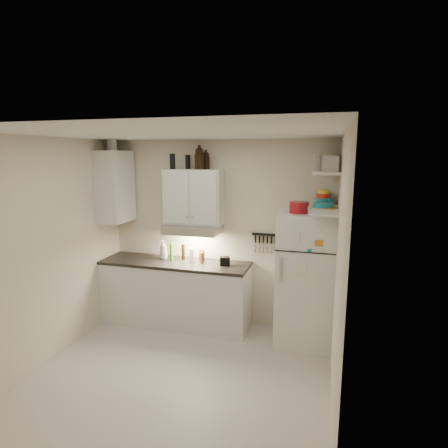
# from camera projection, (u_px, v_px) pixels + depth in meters

# --- Properties ---
(floor) EXTENTS (3.20, 3.00, 0.02)m
(floor) POSITION_uv_depth(u_px,v_px,m) (180.00, 376.00, 4.13)
(floor) COLOR beige
(floor) RESTS_ON ground
(ceiling) EXTENTS (3.20, 3.00, 0.02)m
(ceiling) POSITION_uv_depth(u_px,v_px,m) (174.00, 132.00, 3.65)
(ceiling) COLOR white
(ceiling) RESTS_ON ground
(back_wall) EXTENTS (3.20, 0.02, 2.60)m
(back_wall) POSITION_uv_depth(u_px,v_px,m) (219.00, 233.00, 5.32)
(back_wall) COLOR beige
(back_wall) RESTS_ON ground
(left_wall) EXTENTS (0.02, 3.00, 2.60)m
(left_wall) POSITION_uv_depth(u_px,v_px,m) (48.00, 251.00, 4.32)
(left_wall) COLOR beige
(left_wall) RESTS_ON ground
(right_wall) EXTENTS (0.02, 3.00, 2.60)m
(right_wall) POSITION_uv_depth(u_px,v_px,m) (339.00, 275.00, 3.46)
(right_wall) COLOR beige
(right_wall) RESTS_ON ground
(base_cabinet) EXTENTS (2.10, 0.60, 0.88)m
(base_cabinet) POSITION_uv_depth(u_px,v_px,m) (176.00, 294.00, 5.33)
(base_cabinet) COLOR silver
(base_cabinet) RESTS_ON floor
(countertop) EXTENTS (2.10, 0.62, 0.04)m
(countertop) POSITION_uv_depth(u_px,v_px,m) (175.00, 263.00, 5.24)
(countertop) COLOR black
(countertop) RESTS_ON base_cabinet
(upper_cabinet) EXTENTS (0.80, 0.33, 0.75)m
(upper_cabinet) POSITION_uv_depth(u_px,v_px,m) (194.00, 197.00, 5.14)
(upper_cabinet) COLOR silver
(upper_cabinet) RESTS_ON back_wall
(side_cabinet) EXTENTS (0.33, 0.55, 1.00)m
(side_cabinet) POSITION_uv_depth(u_px,v_px,m) (115.00, 187.00, 5.29)
(side_cabinet) COLOR silver
(side_cabinet) RESTS_ON left_wall
(range_hood) EXTENTS (0.76, 0.46, 0.12)m
(range_hood) POSITION_uv_depth(u_px,v_px,m) (193.00, 229.00, 5.15)
(range_hood) COLOR silver
(range_hood) RESTS_ON back_wall
(fridge) EXTENTS (0.70, 0.68, 1.70)m
(fridge) POSITION_uv_depth(u_px,v_px,m) (305.00, 279.00, 4.74)
(fridge) COLOR white
(fridge) RESTS_ON floor
(shelf_hi) EXTENTS (0.30, 0.95, 0.03)m
(shelf_hi) POSITION_uv_depth(u_px,v_px,m) (327.00, 172.00, 4.31)
(shelf_hi) COLOR silver
(shelf_hi) RESTS_ON right_wall
(shelf_lo) EXTENTS (0.30, 0.95, 0.03)m
(shelf_lo) POSITION_uv_depth(u_px,v_px,m) (325.00, 210.00, 4.39)
(shelf_lo) COLOR silver
(shelf_lo) RESTS_ON right_wall
(knife_strip) EXTENTS (0.42, 0.02, 0.03)m
(knife_strip) POSITION_uv_depth(u_px,v_px,m) (267.00, 235.00, 5.10)
(knife_strip) COLOR black
(knife_strip) RESTS_ON back_wall
(dutch_oven) EXTENTS (0.24, 0.24, 0.14)m
(dutch_oven) POSITION_uv_depth(u_px,v_px,m) (299.00, 207.00, 4.51)
(dutch_oven) COLOR maroon
(dutch_oven) RESTS_ON fridge
(book_stack) EXTENTS (0.26, 0.29, 0.08)m
(book_stack) POSITION_uv_depth(u_px,v_px,m) (328.00, 211.00, 4.41)
(book_stack) COLOR orange
(book_stack) RESTS_ON fridge
(spice_jar) EXTENTS (0.07, 0.07, 0.09)m
(spice_jar) POSITION_uv_depth(u_px,v_px,m) (310.00, 210.00, 4.46)
(spice_jar) COLOR silver
(spice_jar) RESTS_ON fridge
(stock_pot) EXTENTS (0.27, 0.27, 0.19)m
(stock_pot) POSITION_uv_depth(u_px,v_px,m) (329.00, 162.00, 4.59)
(stock_pot) COLOR silver
(stock_pot) RESTS_ON shelf_hi
(tin_a) EXTENTS (0.21, 0.20, 0.19)m
(tin_a) POSITION_uv_depth(u_px,v_px,m) (323.00, 162.00, 4.25)
(tin_a) COLOR #AAAAAD
(tin_a) RESTS_ON shelf_hi
(tin_b) EXTENTS (0.18, 0.18, 0.17)m
(tin_b) POSITION_uv_depth(u_px,v_px,m) (330.00, 164.00, 4.02)
(tin_b) COLOR #AAAAAD
(tin_b) RESTS_ON shelf_hi
(bowl_teal) EXTENTS (0.22, 0.22, 0.09)m
(bowl_teal) POSITION_uv_depth(u_px,v_px,m) (324.00, 201.00, 4.68)
(bowl_teal) COLOR teal
(bowl_teal) RESTS_ON shelf_lo
(bowl_orange) EXTENTS (0.17, 0.17, 0.05)m
(bowl_orange) POSITION_uv_depth(u_px,v_px,m) (323.00, 196.00, 4.71)
(bowl_orange) COLOR red
(bowl_orange) RESTS_ON bowl_teal
(bowl_yellow) EXTENTS (0.14, 0.14, 0.04)m
(bowl_yellow) POSITION_uv_depth(u_px,v_px,m) (323.00, 192.00, 4.70)
(bowl_yellow) COLOR yellow
(bowl_yellow) RESTS_ON bowl_orange
(plates) EXTENTS (0.25, 0.25, 0.06)m
(plates) POSITION_uv_depth(u_px,v_px,m) (323.00, 205.00, 4.42)
(plates) COLOR teal
(plates) RESTS_ON shelf_lo
(growler_a) EXTENTS (0.16, 0.16, 0.30)m
(growler_a) POSITION_uv_depth(u_px,v_px,m) (199.00, 158.00, 4.95)
(growler_a) COLOR black
(growler_a) RESTS_ON upper_cabinet
(growler_b) EXTENTS (0.13, 0.13, 0.24)m
(growler_b) POSITION_uv_depth(u_px,v_px,m) (206.00, 160.00, 5.05)
(growler_b) COLOR black
(growler_b) RESTS_ON upper_cabinet
(thermos_a) EXTENTS (0.09, 0.09, 0.19)m
(thermos_a) POSITION_uv_depth(u_px,v_px,m) (188.00, 162.00, 5.13)
(thermos_a) COLOR black
(thermos_a) RESTS_ON upper_cabinet
(thermos_b) EXTENTS (0.10, 0.10, 0.21)m
(thermos_b) POSITION_uv_depth(u_px,v_px,m) (172.00, 161.00, 5.07)
(thermos_b) COLOR black
(thermos_b) RESTS_ON upper_cabinet
(side_jar) EXTENTS (0.14, 0.14, 0.18)m
(side_jar) POSITION_uv_depth(u_px,v_px,m) (112.00, 144.00, 5.17)
(side_jar) COLOR silver
(side_jar) RESTS_ON side_cabinet
(soap_bottle) EXTENTS (0.16, 0.16, 0.31)m
(soap_bottle) POSITION_uv_depth(u_px,v_px,m) (164.00, 248.00, 5.35)
(soap_bottle) COLOR silver
(soap_bottle) RESTS_ON countertop
(pepper_mill) EXTENTS (0.05, 0.05, 0.15)m
(pepper_mill) POSITION_uv_depth(u_px,v_px,m) (202.00, 258.00, 5.15)
(pepper_mill) COLOR brown
(pepper_mill) RESTS_ON countertop
(oil_bottle) EXTENTS (0.05, 0.05, 0.25)m
(oil_bottle) POSITION_uv_depth(u_px,v_px,m) (171.00, 252.00, 5.25)
(oil_bottle) COLOR #3D6B1A
(oil_bottle) RESTS_ON countertop
(vinegar_bottle) EXTENTS (0.06, 0.06, 0.23)m
(vinegar_bottle) POSITION_uv_depth(u_px,v_px,m) (183.00, 252.00, 5.32)
(vinegar_bottle) COLOR black
(vinegar_bottle) RESTS_ON countertop
(clear_bottle) EXTENTS (0.09, 0.09, 0.21)m
(clear_bottle) POSITION_uv_depth(u_px,v_px,m) (192.00, 255.00, 5.17)
(clear_bottle) COLOR silver
(clear_bottle) RESTS_ON countertop
(red_jar) EXTENTS (0.10, 0.10, 0.16)m
(red_jar) POSITION_uv_depth(u_px,v_px,m) (202.00, 255.00, 5.28)
(red_jar) COLOR maroon
(red_jar) RESTS_ON countertop
(caddy) EXTENTS (0.16, 0.14, 0.12)m
(caddy) POSITION_uv_depth(u_px,v_px,m) (225.00, 261.00, 5.06)
(caddy) COLOR black
(caddy) RESTS_ON countertop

